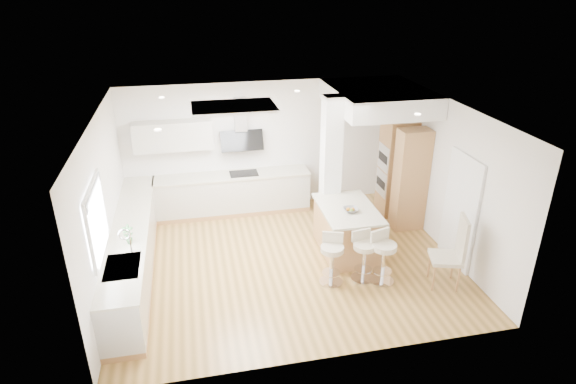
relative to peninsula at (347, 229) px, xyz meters
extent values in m
plane|color=#B18341|center=(-1.15, -0.13, -0.46)|extent=(6.00, 6.00, 0.00)
cube|color=white|center=(-1.15, -0.13, -0.46)|extent=(6.00, 5.00, 0.02)
cube|color=white|center=(-1.15, 2.37, 0.94)|extent=(6.00, 0.04, 2.80)
cube|color=white|center=(-4.15, -0.13, 0.94)|extent=(0.04, 5.00, 2.80)
cube|color=white|center=(1.85, -0.13, 0.94)|extent=(0.04, 5.00, 2.80)
cube|color=white|center=(-1.95, 0.47, 2.31)|extent=(1.40, 0.95, 0.05)
cube|color=white|center=(-1.95, 0.47, 2.30)|extent=(1.25, 0.80, 0.03)
cylinder|color=white|center=(-3.15, 1.37, 2.32)|extent=(0.10, 0.10, 0.02)
cylinder|color=white|center=(-3.15, -0.63, 2.32)|extent=(0.10, 0.10, 0.02)
cylinder|color=white|center=(-0.65, 1.37, 2.32)|extent=(0.10, 0.10, 0.02)
cylinder|color=white|center=(0.85, 0.87, 2.32)|extent=(0.10, 0.10, 0.02)
cylinder|color=white|center=(0.85, -0.63, 2.32)|extent=(0.10, 0.10, 0.02)
cube|color=white|center=(-4.11, -1.03, 1.19)|extent=(0.03, 1.15, 0.95)
cube|color=white|center=(-4.10, -1.03, 1.69)|extent=(0.04, 1.28, 0.06)
cube|color=white|center=(-4.10, -1.03, 0.68)|extent=(0.04, 1.28, 0.06)
cube|color=white|center=(-4.10, -1.64, 1.19)|extent=(0.04, 0.06, 0.95)
cube|color=white|center=(-4.10, -0.42, 1.19)|extent=(0.04, 0.06, 0.95)
cube|color=#A8AAB0|center=(-4.09, -1.03, 1.62)|extent=(0.03, 1.18, 0.14)
cube|color=#453E36|center=(1.83, -0.73, 0.54)|extent=(0.02, 0.90, 2.00)
cube|color=white|center=(1.82, -0.73, 0.54)|extent=(0.05, 1.00, 2.10)
cube|color=tan|center=(-3.85, 0.12, -0.41)|extent=(0.60, 4.50, 0.10)
cube|color=beige|center=(-3.85, 0.12, 0.02)|extent=(0.60, 4.50, 0.76)
cube|color=beige|center=(-3.85, 0.12, 0.42)|extent=(0.63, 4.50, 0.04)
cube|color=silver|center=(-3.85, -1.13, 0.43)|extent=(0.50, 0.75, 0.02)
cube|color=silver|center=(-3.85, -1.31, 0.38)|extent=(0.40, 0.34, 0.10)
cube|color=silver|center=(-3.85, -0.95, 0.38)|extent=(0.40, 0.34, 0.10)
cylinder|color=silver|center=(-3.73, -0.83, 0.62)|extent=(0.02, 0.02, 0.36)
torus|color=silver|center=(-3.80, -0.83, 0.80)|extent=(0.18, 0.02, 0.18)
imported|color=#3F7C3F|center=(-3.80, -0.48, 0.60)|extent=(0.17, 0.12, 0.33)
cube|color=tan|center=(-1.90, 2.07, -0.41)|extent=(3.30, 0.60, 0.10)
cube|color=beige|center=(-1.90, 2.07, 0.02)|extent=(3.30, 0.60, 0.76)
cube|color=beige|center=(-1.90, 2.07, 0.42)|extent=(3.33, 0.63, 0.04)
cube|color=black|center=(-1.65, 2.07, 0.44)|extent=(0.60, 0.40, 0.01)
cube|color=beige|center=(-3.05, 2.20, 1.34)|extent=(1.60, 0.34, 0.60)
cube|color=silver|center=(-1.65, 2.27, 1.69)|extent=(0.25, 0.18, 0.70)
cube|color=black|center=(-1.65, 2.19, 1.14)|extent=(0.90, 0.26, 0.44)
cube|color=white|center=(-0.10, 0.82, 0.94)|extent=(0.35, 0.35, 2.80)
cube|color=white|center=(0.95, 1.27, 2.14)|extent=(1.78, 2.20, 0.40)
cube|color=tan|center=(1.53, 1.37, 0.59)|extent=(0.62, 0.62, 2.10)
cube|color=tan|center=(1.53, 0.67, 0.59)|extent=(0.62, 0.40, 2.10)
cube|color=silver|center=(1.22, 1.37, 0.84)|extent=(0.02, 0.55, 0.55)
cube|color=silver|center=(1.22, 1.37, 0.26)|extent=(0.02, 0.55, 0.55)
cube|color=black|center=(1.21, 1.37, 0.84)|extent=(0.01, 0.45, 0.18)
cube|color=black|center=(1.21, 1.37, 0.26)|extent=(0.01, 0.45, 0.18)
cube|color=tan|center=(0.00, 0.00, -0.03)|extent=(0.92, 1.43, 0.87)
cube|color=beige|center=(0.00, 0.00, 0.43)|extent=(1.01, 1.51, 0.04)
imported|color=gray|center=(0.00, -0.15, 0.48)|extent=(0.27, 0.27, 0.06)
sphere|color=orange|center=(0.04, -0.15, 0.49)|extent=(0.07, 0.07, 0.07)
sphere|color=orange|center=(-0.04, -0.13, 0.49)|extent=(0.07, 0.07, 0.07)
sphere|color=olive|center=(0.00, -0.19, 0.49)|extent=(0.07, 0.07, 0.07)
cylinder|color=silver|center=(-0.57, -0.94, -0.45)|extent=(0.51, 0.51, 0.03)
cylinder|color=silver|center=(-0.57, -0.94, -0.14)|extent=(0.08, 0.08, 0.60)
cylinder|color=silver|center=(-0.57, -0.94, -0.26)|extent=(0.39, 0.39, 0.01)
cylinder|color=beige|center=(-0.57, -0.94, 0.20)|extent=(0.49, 0.49, 0.09)
cube|color=beige|center=(-0.52, -0.80, 0.34)|extent=(0.35, 0.15, 0.20)
cylinder|color=silver|center=(-0.01, -0.95, -0.45)|extent=(0.46, 0.46, 0.03)
cylinder|color=silver|center=(-0.01, -0.95, -0.14)|extent=(0.07, 0.07, 0.59)
cylinder|color=silver|center=(-0.01, -0.95, -0.26)|extent=(0.36, 0.36, 0.01)
cylinder|color=beige|center=(-0.01, -0.95, 0.20)|extent=(0.44, 0.44, 0.09)
cube|color=beige|center=(-0.03, -0.80, 0.33)|extent=(0.35, 0.10, 0.20)
cylinder|color=silver|center=(0.29, -1.09, -0.45)|extent=(0.52, 0.52, 0.03)
cylinder|color=silver|center=(0.29, -1.09, -0.13)|extent=(0.08, 0.08, 0.62)
cylinder|color=silver|center=(0.29, -1.09, -0.25)|extent=(0.40, 0.40, 0.01)
cylinder|color=beige|center=(0.29, -1.09, 0.23)|extent=(0.50, 0.50, 0.10)
cube|color=beige|center=(0.25, -0.94, 0.37)|extent=(0.36, 0.14, 0.21)
cube|color=beige|center=(1.26, -1.37, 0.05)|extent=(0.61, 0.61, 0.07)
cube|color=beige|center=(1.47, -1.43, 0.42)|extent=(0.18, 0.46, 0.79)
cylinder|color=tan|center=(1.02, -1.50, -0.22)|extent=(0.05, 0.05, 0.48)
cylinder|color=tan|center=(1.13, -1.13, -0.22)|extent=(0.05, 0.05, 0.48)
cylinder|color=tan|center=(1.40, -1.62, -0.22)|extent=(0.05, 0.05, 0.48)
cylinder|color=tan|center=(1.51, -1.24, -0.22)|extent=(0.05, 0.05, 0.48)
camera|label=1|loc=(-2.70, -7.48, 4.35)|focal=30.00mm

